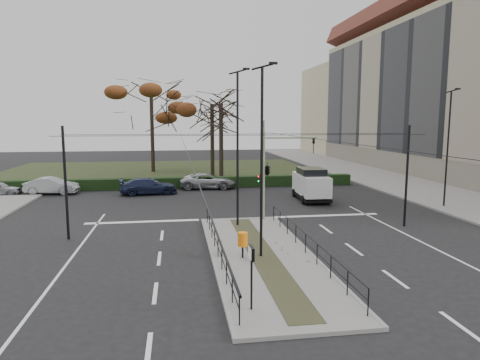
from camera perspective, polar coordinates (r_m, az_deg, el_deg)
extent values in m
plane|color=black|center=(22.47, 1.67, -8.26)|extent=(140.00, 140.00, 0.00)
cube|color=slate|center=(20.10, 2.94, -10.02)|extent=(4.40, 15.00, 0.14)
cube|color=slate|center=(48.83, 18.12, 0.26)|extent=(8.00, 90.00, 0.14)
cube|color=#242E17|center=(53.64, -10.78, 1.16)|extent=(38.00, 26.00, 0.10)
cube|color=black|center=(40.31, -11.51, -0.44)|extent=(38.00, 1.00, 1.00)
cube|color=#BEB289|center=(55.38, 27.02, 9.93)|extent=(12.00, 52.00, 18.00)
cube|color=#212329|center=(52.19, 21.55, 11.40)|extent=(0.10, 50.96, 14.76)
cube|color=#5C261F|center=(55.18, 25.01, 20.79)|extent=(7.09, 52.00, 4.88)
cylinder|color=black|center=(13.43, -0.08, -17.08)|extent=(0.04, 0.04, 0.90)
cylinder|color=black|center=(25.93, -4.38, -4.73)|extent=(0.04, 0.04, 0.90)
cylinder|color=black|center=(14.55, 16.72, -15.38)|extent=(0.04, 0.04, 0.90)
cylinder|color=black|center=(26.53, 4.51, -4.44)|extent=(0.04, 0.04, 0.90)
cylinder|color=black|center=(19.44, -2.96, -7.67)|extent=(0.04, 13.20, 0.04)
cylinder|color=black|center=(20.23, 8.77, -7.13)|extent=(0.04, 13.20, 0.04)
cylinder|color=black|center=(24.16, -22.24, -0.42)|extent=(0.14, 0.14, 6.00)
cylinder|color=black|center=(27.04, 21.35, 0.46)|extent=(0.14, 0.14, 6.00)
cylinder|color=black|center=(22.58, 1.27, 5.99)|extent=(20.00, 0.02, 0.02)
cylinder|color=black|center=(24.55, 0.47, 6.15)|extent=(20.00, 0.02, 0.02)
cylinder|color=black|center=(19.26, -7.54, 4.99)|extent=(0.02, 34.00, 0.02)
cylinder|color=black|center=(20.61, 12.39, 5.07)|extent=(0.02, 34.00, 0.02)
cylinder|color=gray|center=(26.50, 3.16, 0.60)|extent=(0.17, 0.17, 5.49)
cylinder|color=gray|center=(26.70, 6.78, 5.62)|extent=(3.38, 0.11, 0.11)
imported|color=black|center=(27.15, 9.78, 4.49)|extent=(0.20, 0.23, 0.95)
imported|color=black|center=(26.50, 3.66, 1.52)|extent=(1.01, 2.14, 0.85)
cube|color=black|center=(26.49, 2.76, 0.14)|extent=(0.23, 0.17, 0.53)
sphere|color=#FF0C0C|center=(26.45, 2.54, 0.48)|extent=(0.12, 0.12, 0.12)
sphere|color=#0CE533|center=(26.49, 2.53, -0.13)|extent=(0.12, 0.12, 0.12)
cylinder|color=black|center=(19.50, 0.35, -9.50)|extent=(0.09, 0.09, 0.56)
cylinder|color=orange|center=(19.34, 0.36, -7.90)|extent=(0.45, 0.45, 0.62)
cylinder|color=black|center=(14.23, 1.54, -13.16)|extent=(0.07, 0.07, 2.01)
cube|color=black|center=(13.93, 1.56, -9.69)|extent=(0.10, 0.55, 0.42)
cube|color=beige|center=(13.92, 1.31, -9.70)|extent=(0.02, 0.48, 0.35)
cylinder|color=black|center=(18.90, 2.90, 2.09)|extent=(0.13, 0.13, 8.41)
cube|color=black|center=(19.06, 4.44, 15.27)|extent=(0.37, 0.15, 0.11)
cylinder|color=black|center=(24.69, -0.33, 3.99)|extent=(0.13, 0.13, 8.84)
cube|color=black|center=(24.88, 0.83, 14.60)|extent=(0.39, 0.15, 0.11)
cylinder|color=black|center=(33.88, 25.93, 3.69)|extent=(0.12, 0.12, 8.16)
cube|color=black|center=(34.15, 27.02, 10.77)|extent=(0.36, 0.14, 0.10)
imported|color=#999CA0|center=(39.97, -23.81, -0.71)|extent=(4.52, 2.01, 1.44)
imported|color=#1D2543|center=(37.40, -12.10, -0.79)|extent=(5.01, 2.45, 1.40)
imported|color=#999CA0|center=(39.73, -4.32, -0.12)|extent=(5.25, 2.75, 1.41)
cube|color=white|center=(34.23, 9.45, -0.56)|extent=(2.25, 4.85, 1.54)
cube|color=black|center=(34.11, 9.49, 0.97)|extent=(1.97, 2.71, 0.72)
cube|color=black|center=(34.39, 9.42, -2.15)|extent=(2.29, 4.94, 0.18)
cylinder|color=black|center=(33.17, 11.78, -2.53)|extent=(0.26, 0.67, 0.66)
cylinder|color=black|center=(32.64, 8.42, -2.62)|extent=(0.26, 0.67, 0.66)
cylinder|color=black|center=(36.13, 10.31, -1.64)|extent=(0.26, 0.67, 0.66)
cylinder|color=black|center=(35.64, 7.22, -1.70)|extent=(0.26, 0.67, 0.66)
cylinder|color=black|center=(52.89, -11.62, 5.96)|extent=(0.44, 0.44, 8.96)
ellipsoid|color=#573013|center=(52.94, -11.76, 10.81)|extent=(9.74, 9.74, 5.63)
cylinder|color=black|center=(48.65, -3.72, 5.38)|extent=(0.44, 0.44, 7.99)
cylinder|color=black|center=(45.38, -2.53, 5.16)|extent=(0.44, 0.44, 7.93)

